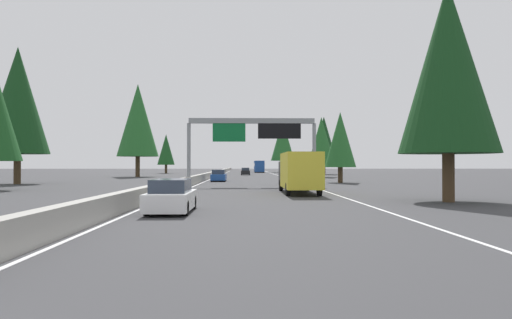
{
  "coord_description": "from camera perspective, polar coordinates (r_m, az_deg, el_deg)",
  "views": [
    {
      "loc": [
        -4.06,
        -5.18,
        2.11
      ],
      "look_at": [
        53.06,
        -6.61,
        2.75
      ],
      "focal_mm": 31.48,
      "sensor_mm": 36.0,
      "label": 1
    }
  ],
  "objects": [
    {
      "name": "shoulder_stripe_median",
      "position": [
        74.25,
        -5.24,
        -2.26
      ],
      "size": [
        160.0,
        0.16,
        0.01
      ],
      "primitive_type": "cube",
      "color": "silver",
      "rests_on": "ground"
    },
    {
      "name": "conifer_left_far",
      "position": [
        108.7,
        -11.36,
        1.24
      ],
      "size": [
        4.1,
        4.1,
        9.31
      ],
      "color": "#4C3823",
      "rests_on": "ground"
    },
    {
      "name": "conifer_left_mid",
      "position": [
        79.47,
        -14.79,
        4.84
      ],
      "size": [
        7.0,
        7.0,
        15.91
      ],
      "color": "#4C3823",
      "rests_on": "ground"
    },
    {
      "name": "conifer_right_mid",
      "position": [
        75.7,
        8.31,
        2.4
      ],
      "size": [
        4.43,
        4.43,
        10.07
      ],
      "color": "#4C3823",
      "rests_on": "ground"
    },
    {
      "name": "sedan_far_left",
      "position": [
        20.2,
        -10.68,
        -4.69
      ],
      "size": [
        4.4,
        1.8,
        1.47
      ],
      "color": "white",
      "rests_on": "ground"
    },
    {
      "name": "conifer_right_foreground",
      "position": [
        28.03,
        23.2,
        10.64
      ],
      "size": [
        5.48,
        5.48,
        12.46
      ],
      "color": "#4C3823",
      "rests_on": "ground"
    },
    {
      "name": "sign_gantry_overhead",
      "position": [
        44.04,
        -0.32,
        3.5
      ],
      "size": [
        0.5,
        12.68,
        6.65
      ],
      "color": "gray",
      "rests_on": "ground"
    },
    {
      "name": "conifer_left_near",
      "position": [
        55.14,
        -28.03,
        6.66
      ],
      "size": [
        6.54,
        6.54,
        14.87
      ],
      "color": "#4C3823",
      "rests_on": "ground"
    },
    {
      "name": "sedan_mid_center",
      "position": [
        90.01,
        -1.34,
        -1.55
      ],
      "size": [
        4.4,
        1.8,
        1.47
      ],
      "color": "black",
      "rests_on": "ground"
    },
    {
      "name": "box_truck_far_center",
      "position": [
        32.93,
        5.47,
        -1.51
      ],
      "size": [
        8.5,
        2.4,
        2.95
      ],
      "color": "gold",
      "rests_on": "ground"
    },
    {
      "name": "ground_plane",
      "position": [
        64.3,
        -6.06,
        -2.52
      ],
      "size": [
        320.0,
        320.0,
        0.0
      ],
      "primitive_type": "plane",
      "color": "#38383A"
    },
    {
      "name": "sedan_far_right",
      "position": [
        56.51,
        -4.76,
        -2.09
      ],
      "size": [
        4.4,
        1.8,
        1.47
      ],
      "color": "#1E4793",
      "rests_on": "ground"
    },
    {
      "name": "conifer_right_near",
      "position": [
        52.82,
        10.65,
        2.49
      ],
      "size": [
        3.61,
        3.61,
        8.21
      ],
      "color": "#4C3823",
      "rests_on": "ground"
    },
    {
      "name": "conifer_right_far",
      "position": [
        97.01,
        8.62,
        2.58
      ],
      "size": [
        5.46,
        5.46,
        12.41
      ],
      "color": "#4C3823",
      "rests_on": "ground"
    },
    {
      "name": "bus_near_right",
      "position": [
        120.59,
        0.38,
        -0.83
      ],
      "size": [
        11.5,
        2.55,
        3.1
      ],
      "color": "#1E4793",
      "rests_on": "ground"
    },
    {
      "name": "conifer_right_distant",
      "position": [
        119.95,
        3.4,
        2.5
      ],
      "size": [
        6.28,
        6.28,
        14.28
      ],
      "color": "#4C3823",
      "rests_on": "ground"
    },
    {
      "name": "median_barrier",
      "position": [
        84.26,
        -5.16,
        -1.77
      ],
      "size": [
        180.0,
        0.56,
        0.9
      ],
      "primitive_type": "cube",
      "color": "#9E9B93",
      "rests_on": "ground"
    },
    {
      "name": "shoulder_stripe_right",
      "position": [
        74.36,
        3.47,
        -2.26
      ],
      "size": [
        160.0,
        0.16,
        0.01
      ],
      "primitive_type": "cube",
      "color": "silver",
      "rests_on": "ground"
    }
  ]
}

